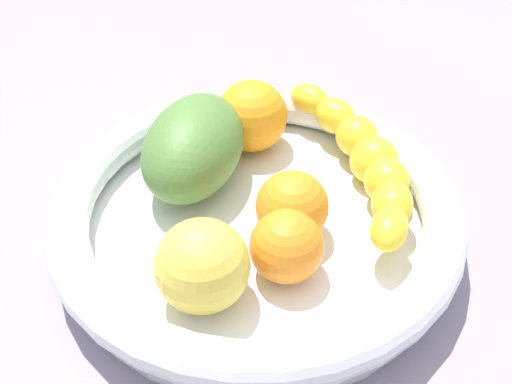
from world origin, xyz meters
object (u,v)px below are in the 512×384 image
(orange_front, at_px, (292,207))
(orange_mid_right, at_px, (252,116))
(banana_draped_left, at_px, (364,157))
(apple_yellow, at_px, (202,266))
(orange_mid_left, at_px, (286,246))
(mango_green, at_px, (194,146))
(fruit_bowl, at_px, (256,212))

(orange_front, bearing_deg, orange_mid_right, -58.74)
(banana_draped_left, distance_m, apple_yellow, 0.19)
(orange_mid_right, height_order, apple_yellow, same)
(orange_mid_left, bearing_deg, orange_mid_right, -64.50)
(mango_green, xyz_separation_m, apple_yellow, (-0.05, 0.12, -0.00))
(orange_mid_right, relative_size, apple_yellow, 1.00)
(banana_draped_left, xyz_separation_m, mango_green, (0.14, 0.04, 0.01))
(fruit_bowl, distance_m, orange_mid_left, 0.06)
(orange_mid_right, bearing_deg, orange_front, 121.26)
(fruit_bowl, distance_m, orange_front, 0.04)
(apple_yellow, bearing_deg, orange_front, -118.46)
(banana_draped_left, relative_size, apple_yellow, 3.02)
(orange_mid_left, bearing_deg, mango_green, -39.02)
(orange_front, bearing_deg, mango_green, -23.46)
(orange_mid_right, distance_m, mango_green, 0.07)
(mango_green, bearing_deg, apple_yellow, 113.26)
(banana_draped_left, xyz_separation_m, orange_mid_right, (0.11, -0.02, 0.01))
(orange_front, distance_m, orange_mid_right, 0.12)
(fruit_bowl, xyz_separation_m, banana_draped_left, (-0.08, -0.07, 0.02))
(banana_draped_left, distance_m, mango_green, 0.15)
(mango_green, bearing_deg, banana_draped_left, -164.50)
(fruit_bowl, relative_size, banana_draped_left, 1.64)
(orange_front, height_order, orange_mid_right, orange_mid_right)
(orange_mid_right, bearing_deg, mango_green, 62.98)
(orange_mid_left, xyz_separation_m, orange_mid_right, (0.07, -0.15, 0.01))
(banana_draped_left, bearing_deg, apple_yellow, 61.37)
(fruit_bowl, height_order, orange_front, orange_front)
(banana_draped_left, relative_size, mango_green, 1.58)
(orange_mid_left, xyz_separation_m, mango_green, (0.10, -0.08, 0.01))
(orange_mid_left, height_order, apple_yellow, apple_yellow)
(fruit_bowl, xyz_separation_m, orange_mid_right, (0.03, -0.10, 0.03))
(fruit_bowl, distance_m, mango_green, 0.08)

